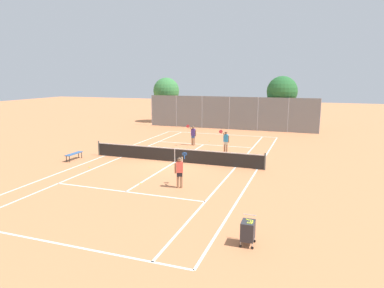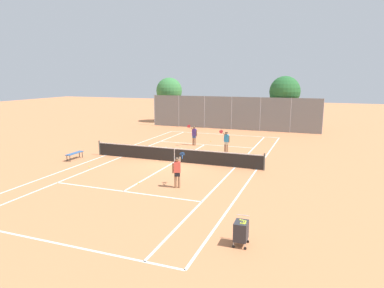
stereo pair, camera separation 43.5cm
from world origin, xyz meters
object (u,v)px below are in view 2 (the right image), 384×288
(player_far_left, at_px, (194,134))
(tree_behind_right, at_px, (284,92))
(loose_tennis_ball_0, at_px, (89,167))
(loose_tennis_ball_3, at_px, (173,159))
(loose_tennis_ball_1, at_px, (211,141))
(tennis_net, at_px, (175,155))
(ball_cart, at_px, (241,231))
(tree_behind_left, at_px, (168,92))
(player_near_side, at_px, (177,170))
(loose_tennis_ball_4, at_px, (138,183))
(loose_tennis_ball_2, at_px, (272,142))
(player_far_right, at_px, (226,140))
(courtside_bench, at_px, (75,154))

(player_far_left, bearing_deg, tree_behind_right, 62.29)
(loose_tennis_ball_0, bearing_deg, loose_tennis_ball_3, 41.26)
(loose_tennis_ball_1, relative_size, tree_behind_right, 0.01)
(tree_behind_right, bearing_deg, player_far_left, -117.71)
(tennis_net, bearing_deg, loose_tennis_ball_1, 89.51)
(loose_tennis_ball_1, bearing_deg, loose_tennis_ball_0, -112.60)
(ball_cart, relative_size, loose_tennis_ball_0, 14.58)
(tennis_net, distance_m, loose_tennis_ball_3, 0.77)
(ball_cart, xyz_separation_m, tree_behind_left, (-15.63, 28.55, 3.26))
(ball_cart, relative_size, player_near_side, 0.54)
(loose_tennis_ball_0, height_order, loose_tennis_ball_4, same)
(player_far_left, height_order, loose_tennis_ball_3, player_far_left)
(player_near_side, bearing_deg, loose_tennis_ball_2, 78.72)
(loose_tennis_ball_0, distance_m, loose_tennis_ball_3, 5.60)
(player_far_right, bearing_deg, loose_tennis_ball_2, 64.17)
(ball_cart, bearing_deg, tree_behind_left, 118.70)
(player_near_side, relative_size, player_far_right, 1.00)
(player_near_side, bearing_deg, tree_behind_left, 115.38)
(courtside_bench, relative_size, tree_behind_right, 0.26)
(loose_tennis_ball_1, relative_size, loose_tennis_ball_4, 1.00)
(courtside_bench, height_order, tree_behind_right, tree_behind_right)
(player_far_left, bearing_deg, loose_tennis_ball_4, -85.75)
(loose_tennis_ball_3, bearing_deg, loose_tennis_ball_0, -138.74)
(tree_behind_right, bearing_deg, loose_tennis_ball_3, -108.39)
(loose_tennis_ball_0, height_order, courtside_bench, courtside_bench)
(loose_tennis_ball_3, xyz_separation_m, loose_tennis_ball_4, (0.38, -5.57, 0.00))
(player_far_left, relative_size, tree_behind_right, 0.31)
(loose_tennis_ball_0, bearing_deg, courtside_bench, 147.72)
(tennis_net, height_order, loose_tennis_ball_3, tennis_net)
(ball_cart, height_order, loose_tennis_ball_4, ball_cart)
(player_far_left, xyz_separation_m, tree_behind_right, (5.93, 11.30, 3.08))
(loose_tennis_ball_3, xyz_separation_m, tree_behind_left, (-8.61, 18.21, 3.76))
(tennis_net, bearing_deg, tree_behind_left, 115.48)
(loose_tennis_ball_2, bearing_deg, loose_tennis_ball_0, -127.26)
(courtside_bench, bearing_deg, player_near_side, -19.20)
(loose_tennis_ball_2, bearing_deg, loose_tennis_ball_1, -161.33)
(tree_behind_left, bearing_deg, player_near_side, -64.62)
(loose_tennis_ball_1, height_order, loose_tennis_ball_3, same)
(loose_tennis_ball_4, relative_size, tree_behind_left, 0.01)
(ball_cart, distance_m, courtside_bench, 15.68)
(tree_behind_left, bearing_deg, loose_tennis_ball_4, -69.28)
(tennis_net, distance_m, ball_cart, 11.89)
(loose_tennis_ball_0, relative_size, loose_tennis_ball_2, 1.00)
(player_near_side, height_order, loose_tennis_ball_4, player_near_side)
(player_near_side, relative_size, loose_tennis_ball_4, 26.88)
(player_far_left, height_order, loose_tennis_ball_4, player_far_left)
(courtside_bench, bearing_deg, tree_behind_left, 96.06)
(tennis_net, bearing_deg, loose_tennis_ball_4, -89.22)
(player_far_left, distance_m, tree_behind_right, 13.13)
(player_near_side, height_order, tree_behind_right, tree_behind_right)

